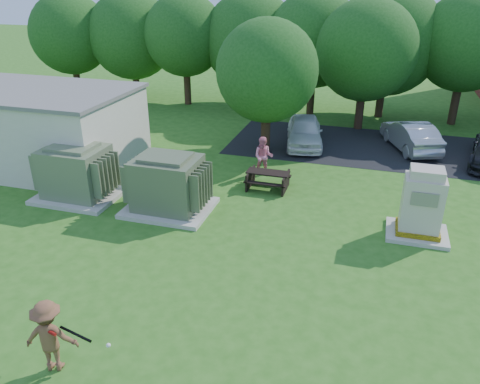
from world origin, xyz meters
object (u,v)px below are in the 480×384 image
(car_white, at_px, (304,131))
(car_silver_a, at_px, (411,135))
(transformer_right, at_px, (168,185))
(picnic_table, at_px, (268,178))
(generator_cabinet, at_px, (421,207))
(batter, at_px, (50,336))
(transformer_left, at_px, (77,173))
(person_at_picnic, at_px, (263,157))

(car_white, relative_size, car_silver_a, 0.99)
(transformer_right, relative_size, picnic_table, 1.82)
(generator_cabinet, xyz_separation_m, picnic_table, (-5.49, 2.16, -0.58))
(batter, bearing_deg, car_white, -115.33)
(transformer_left, height_order, generator_cabinet, generator_cabinet)
(transformer_right, height_order, batter, transformer_right)
(transformer_right, height_order, picnic_table, transformer_right)
(batter, relative_size, car_white, 0.41)
(transformer_left, bearing_deg, batter, -59.18)
(picnic_table, xyz_separation_m, batter, (-2.15, -10.35, 0.41))
(car_silver_a, bearing_deg, generator_cabinet, 68.55)
(picnic_table, distance_m, batter, 10.58)
(transformer_left, bearing_deg, car_white, 49.76)
(picnic_table, xyz_separation_m, person_at_picnic, (-0.49, 1.21, 0.40))
(person_at_picnic, bearing_deg, car_silver_a, 35.56)
(batter, bearing_deg, transformer_right, -99.99)
(transformer_right, height_order, car_silver_a, transformer_right)
(batter, bearing_deg, generator_cabinet, -149.00)
(transformer_left, xyz_separation_m, batter, (4.48, -7.52, -0.12))
(transformer_left, distance_m, car_silver_a, 15.24)
(car_white, bearing_deg, person_at_picnic, -113.17)
(car_silver_a, bearing_deg, batter, 43.92)
(picnic_table, height_order, batter, batter)
(transformer_right, relative_size, batter, 1.77)
(transformer_left, distance_m, car_white, 11.02)
(car_silver_a, bearing_deg, transformer_right, 26.16)
(generator_cabinet, xyz_separation_m, car_silver_a, (-0.04, 8.61, -0.33))
(transformer_right, distance_m, car_silver_a, 12.51)
(generator_cabinet, distance_m, car_silver_a, 8.62)
(car_white, bearing_deg, transformer_left, -140.86)
(batter, height_order, person_at_picnic, batter)
(batter, relative_size, car_silver_a, 0.40)
(picnic_table, height_order, person_at_picnic, person_at_picnic)
(transformer_right, height_order, generator_cabinet, generator_cabinet)
(generator_cabinet, xyz_separation_m, car_white, (-5.01, 7.74, -0.31))
(transformer_left, distance_m, picnic_table, 7.24)
(transformer_right, relative_size, generator_cabinet, 1.29)
(person_at_picnic, relative_size, car_silver_a, 0.40)
(picnic_table, bearing_deg, person_at_picnic, 112.19)
(transformer_left, bearing_deg, car_silver_a, 37.50)
(transformer_right, bearing_deg, picnic_table, 43.91)
(generator_cabinet, bearing_deg, picnic_table, 158.49)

